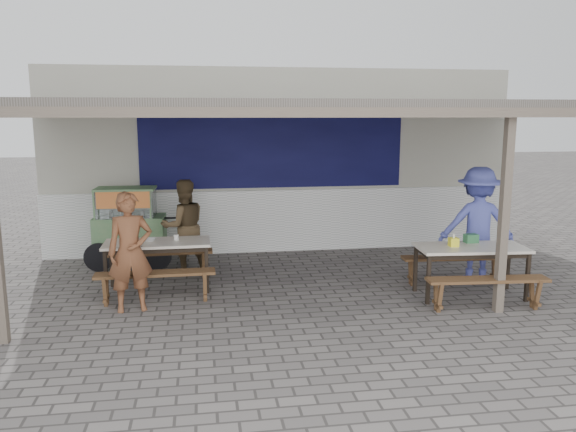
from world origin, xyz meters
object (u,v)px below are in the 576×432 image
at_px(table_right, 471,251).
at_px(vendor_cart, 129,224).
at_px(donation_box, 471,238).
at_px(condiment_jar, 176,237).
at_px(bench_right_street, 487,286).
at_px(bench_right_wall, 455,263).
at_px(tissue_box, 454,242).
at_px(patron_wall_side, 184,226).
at_px(bench_left_street, 156,279).
at_px(bench_left_wall, 161,258).
at_px(patron_right_table, 477,224).
at_px(patron_street_side, 130,252).
at_px(table_left, 157,247).
at_px(condiment_bowl, 150,240).

distance_m(table_right, vendor_cart, 5.69).
relative_size(donation_box, condiment_jar, 2.36).
distance_m(bench_right_street, vendor_cart, 5.95).
bearing_deg(bench_right_wall, tissue_box, -114.35).
bearing_deg(patron_wall_side, table_right, 138.46).
bearing_deg(bench_right_wall, bench_right_street, -90.00).
xyz_separation_m(bench_left_street, bench_left_wall, (-0.01, 1.23, 0.00)).
xyz_separation_m(bench_left_street, condiment_jar, (0.27, 0.70, 0.45)).
bearing_deg(patron_wall_side, bench_right_street, 131.84).
xyz_separation_m(patron_wall_side, tissue_box, (3.89, -1.92, 0.03)).
xyz_separation_m(table_right, bench_right_street, (-0.04, -0.60, -0.33)).
bearing_deg(patron_right_table, table_right, 71.58).
height_order(table_right, donation_box, donation_box).
relative_size(bench_right_street, donation_box, 8.74).
distance_m(bench_left_wall, patron_street_side, 1.58).
relative_size(bench_left_street, patron_right_table, 0.91).
bearing_deg(condiment_jar, bench_left_wall, 117.95).
xyz_separation_m(table_left, vendor_cart, (-0.59, 1.49, 0.08)).
height_order(table_left, bench_right_street, table_left).
relative_size(patron_wall_side, tissue_box, 12.60).
bearing_deg(bench_right_wall, bench_left_wall, 171.63).
distance_m(bench_left_street, donation_box, 4.64).
bearing_deg(table_left, bench_left_street, -90.00).
bearing_deg(table_left, bench_right_street, -20.31).
bearing_deg(patron_right_table, condiment_bowl, 10.31).
height_order(table_right, condiment_jar, condiment_jar).
bearing_deg(bench_right_wall, patron_right_table, 26.55).
bearing_deg(condiment_bowl, patron_wall_side, 62.57).
xyz_separation_m(bench_left_wall, patron_right_table, (5.00, -0.85, 0.57)).
bearing_deg(table_left, tissue_box, -13.24).
height_order(donation_box, condiment_jar, donation_box).
bearing_deg(bench_left_street, bench_left_wall, 90.00).
bearing_deg(donation_box, patron_street_side, -178.84).
bearing_deg(table_left, patron_right_table, -3.23).
bearing_deg(condiment_jar, patron_street_side, -120.69).
relative_size(bench_left_wall, table_right, 1.04).
height_order(vendor_cart, patron_street_side, patron_street_side).
bearing_deg(bench_right_street, bench_left_street, 171.85).
xyz_separation_m(bench_right_wall, condiment_jar, (-4.28, 0.49, 0.45)).
xyz_separation_m(bench_right_street, donation_box, (0.15, 0.83, 0.47)).
bearing_deg(vendor_cart, table_left, -65.95).
relative_size(table_left, table_right, 0.98).
bearing_deg(bench_left_street, condiment_jar, 68.32).
bearing_deg(patron_street_side, tissue_box, -12.00).
xyz_separation_m(bench_right_wall, tissue_box, (-0.30, -0.55, 0.47)).
relative_size(table_right, bench_right_wall, 0.96).
relative_size(bench_left_street, tissue_box, 13.34).
bearing_deg(patron_street_side, table_right, -12.52).
distance_m(table_left, vendor_cart, 1.61).
bearing_deg(tissue_box, donation_box, 27.47).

